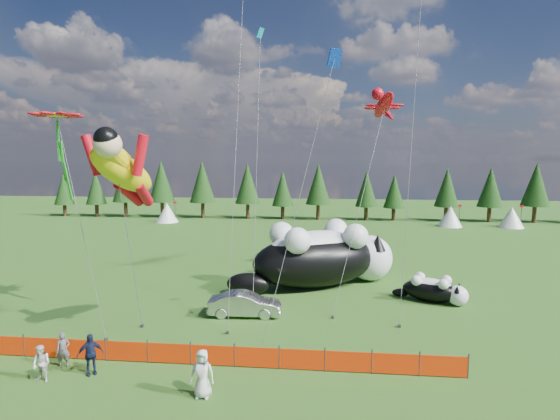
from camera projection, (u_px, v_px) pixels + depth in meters
The scene contains 17 objects.
ground at pixel (227, 339), 22.48m from camera, with size 160.00×160.00×0.00m, color #14390A.
safety_fence at pixel (212, 355), 19.46m from camera, with size 22.06×0.06×1.10m.
tree_line at pixel (293, 193), 66.47m from camera, with size 90.00×4.00×8.00m, color black, non-canonical shape.
festival_tents at pixel (369, 215), 60.71m from camera, with size 50.00×3.20×2.80m, color white, non-canonical shape.
cat_large at pixel (323, 256), 31.65m from camera, with size 11.95×8.53×4.67m.
cat_small at pixel (434, 289), 28.18m from camera, with size 4.53×3.02×1.73m.
car at pixel (245, 304), 25.68m from camera, with size 1.49×4.26×1.40m, color silver.
spectator_a at pixel (63, 350), 19.34m from camera, with size 0.57×0.38×1.57m, color #504F54.
spectator_b at pixel (41, 364), 18.03m from camera, with size 0.76×0.45×1.56m, color silver.
spectator_c at pixel (90, 354), 18.66m from camera, with size 1.05×0.54×1.80m, color #131A35.
spectator_e at pixel (202, 374), 16.86m from camera, with size 0.93×0.61×1.91m, color silver.
superhero_kite at pixel (123, 171), 20.22m from camera, with size 5.32×5.62×10.98m.
gecko_kite at pixel (384, 105), 31.97m from camera, with size 5.49×11.70×16.03m.
flower_kite at pixel (57, 118), 22.93m from camera, with size 4.94×3.63×11.90m.
diamond_kite_a at pixel (243, 5), 25.58m from camera, with size 1.16×5.29×19.98m.
diamond_kite_c at pixel (332, 70), 19.36m from camera, with size 3.90×1.69×14.53m.
diamond_kite_d at pixel (260, 46), 32.31m from camera, with size 0.93×8.03×19.91m.
Camera 1 is at (4.91, -21.16, 9.21)m, focal length 28.00 mm.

